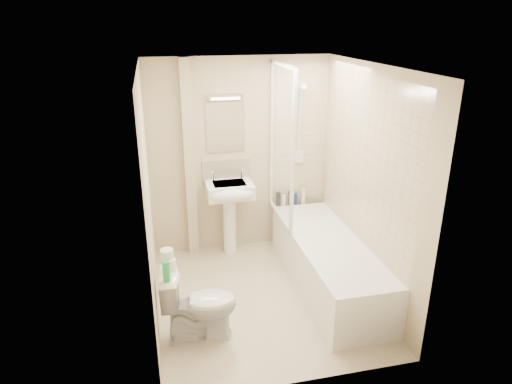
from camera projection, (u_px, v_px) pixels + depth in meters
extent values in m
plane|color=beige|center=(263.00, 297.00, 4.88)|extent=(2.50, 2.50, 0.00)
cube|color=beige|center=(240.00, 157.00, 5.59)|extent=(2.20, 0.02, 2.40)
cube|color=beige|center=(149.00, 202.00, 4.23)|extent=(0.02, 2.50, 2.40)
cube|color=beige|center=(368.00, 184.00, 4.68)|extent=(0.02, 2.50, 2.40)
cube|color=white|center=(265.00, 66.00, 4.02)|extent=(2.20, 2.50, 0.02)
cube|color=beige|center=(299.00, 136.00, 5.66)|extent=(0.70, 0.01, 1.75)
cube|color=beige|center=(365.00, 161.00, 4.67)|extent=(0.01, 2.10, 1.75)
cube|color=beige|center=(189.00, 162.00, 5.41)|extent=(0.12, 0.12, 2.40)
cube|color=beige|center=(226.00, 171.00, 5.61)|extent=(0.60, 0.02, 0.30)
cube|color=white|center=(225.00, 127.00, 5.41)|extent=(0.46, 0.01, 0.60)
cube|color=silver|center=(225.00, 96.00, 5.26)|extent=(0.42, 0.07, 0.07)
cube|color=white|center=(328.00, 263.00, 5.01)|extent=(0.70, 2.10, 0.55)
cube|color=white|center=(329.00, 245.00, 4.93)|extent=(0.56, 1.96, 0.05)
cube|color=white|center=(281.00, 145.00, 5.18)|extent=(0.01, 0.90, 1.80)
cube|color=white|center=(272.00, 136.00, 5.57)|extent=(0.04, 0.04, 1.80)
cube|color=white|center=(293.00, 156.00, 4.77)|extent=(0.04, 0.04, 1.80)
cube|color=white|center=(283.00, 65.00, 4.86)|extent=(0.04, 0.90, 0.04)
cube|color=white|center=(280.00, 216.00, 5.49)|extent=(0.04, 0.90, 0.03)
cylinder|color=white|center=(300.00, 127.00, 5.59)|extent=(0.02, 0.02, 0.90)
cylinder|color=white|center=(299.00, 162.00, 5.75)|extent=(0.05, 0.05, 0.02)
cylinder|color=white|center=(301.00, 89.00, 5.43)|extent=(0.05, 0.05, 0.02)
cylinder|color=white|center=(303.00, 88.00, 5.36)|extent=(0.08, 0.11, 0.11)
cube|color=white|center=(299.00, 156.00, 5.72)|extent=(0.10, 0.05, 0.14)
cylinder|color=white|center=(299.00, 123.00, 5.55)|extent=(0.01, 0.13, 0.84)
cylinder|color=white|center=(230.00, 225.00, 5.70)|extent=(0.16, 0.16, 0.75)
cube|color=white|center=(229.00, 190.00, 5.50)|extent=(0.56, 0.43, 0.17)
ellipsoid|color=white|center=(232.00, 195.00, 5.34)|extent=(0.56, 0.24, 0.17)
cube|color=silver|center=(229.00, 185.00, 5.47)|extent=(0.39, 0.28, 0.04)
cylinder|color=white|center=(213.00, 177.00, 5.51)|extent=(0.03, 0.03, 0.10)
cylinder|color=white|center=(242.00, 175.00, 5.58)|extent=(0.03, 0.03, 0.10)
sphere|color=white|center=(213.00, 172.00, 5.49)|extent=(0.04, 0.04, 0.04)
sphere|color=white|center=(242.00, 170.00, 5.56)|extent=(0.04, 0.04, 0.04)
cylinder|color=black|center=(278.00, 199.00, 5.81)|extent=(0.06, 0.06, 0.18)
cylinder|color=white|center=(283.00, 200.00, 5.83)|extent=(0.06, 0.06, 0.13)
cylinder|color=black|center=(290.00, 197.00, 5.84)|extent=(0.05, 0.05, 0.19)
cylinder|color=navy|center=(295.00, 199.00, 5.86)|extent=(0.06, 0.06, 0.14)
cylinder|color=beige|center=(303.00, 196.00, 5.88)|extent=(0.06, 0.06, 0.19)
imported|color=white|center=(199.00, 304.00, 4.17)|extent=(0.47, 0.73, 0.69)
cylinder|color=white|center=(170.00, 264.00, 4.06)|extent=(0.10, 0.10, 0.10)
cylinder|color=white|center=(167.00, 254.00, 4.04)|extent=(0.12, 0.12, 0.09)
cylinder|color=green|center=(166.00, 271.00, 3.86)|extent=(0.06, 0.06, 0.19)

